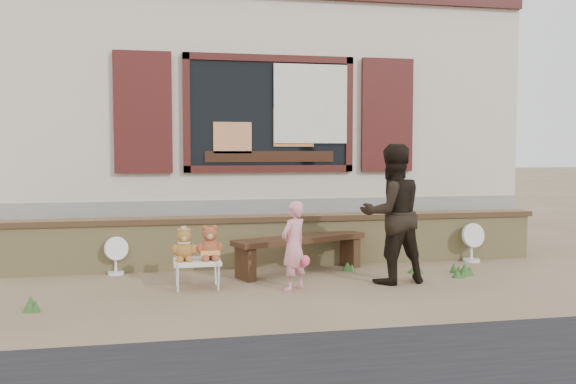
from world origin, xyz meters
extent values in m
plane|color=brown|center=(0.00, 0.00, 0.00)|extent=(80.00, 80.00, 0.00)
cube|color=#AFA48E|center=(0.00, 4.50, 2.40)|extent=(8.00, 5.00, 3.20)
cube|color=gray|center=(0.00, 4.50, 0.40)|extent=(8.04, 5.04, 0.80)
cube|color=black|center=(0.00, 1.97, 2.05)|extent=(2.30, 0.04, 1.50)
cube|color=#3E1512|center=(0.00, 1.95, 2.85)|extent=(2.50, 0.08, 0.10)
cube|color=#3E1512|center=(0.00, 1.95, 1.25)|extent=(2.50, 0.08, 0.10)
cube|color=#3E1512|center=(-1.20, 1.95, 2.05)|extent=(0.10, 0.08, 1.70)
cube|color=#3E1512|center=(1.20, 1.95, 2.05)|extent=(0.10, 0.08, 1.70)
cube|color=#3D1014|center=(-1.80, 1.94, 2.05)|extent=(0.80, 0.07, 1.70)
cube|color=#3D1014|center=(1.80, 1.94, 2.05)|extent=(0.80, 0.07, 1.70)
cube|color=beige|center=(0.60, 1.90, 2.20)|extent=(1.10, 0.02, 1.15)
cube|color=black|center=(0.00, 1.94, 1.43)|extent=(1.90, 0.06, 0.16)
cube|color=tan|center=(-0.55, 1.94, 1.70)|extent=(0.55, 0.06, 0.45)
cube|color=#E08447|center=(0.35, 1.94, 1.85)|extent=(0.60, 0.06, 0.55)
cube|color=tan|center=(0.00, 1.00, 0.30)|extent=(7.00, 0.30, 0.60)
cube|color=brown|center=(0.00, 1.00, 0.63)|extent=(7.10, 0.36, 0.07)
cube|color=#321F11|center=(0.13, 0.47, 0.42)|extent=(1.79, 1.00, 0.07)
cube|color=#321F11|center=(-0.59, 0.19, 0.19)|extent=(0.22, 0.35, 0.38)
cube|color=#321F11|center=(0.85, 0.75, 0.19)|extent=(0.22, 0.35, 0.38)
cube|color=silver|center=(-1.17, -0.14, 0.30)|extent=(0.51, 0.46, 0.04)
cylinder|color=silver|center=(-1.39, -0.34, 0.14)|extent=(0.02, 0.02, 0.28)
cylinder|color=silver|center=(-0.95, -0.34, 0.14)|extent=(0.02, 0.02, 0.28)
cylinder|color=silver|center=(-1.39, 0.06, 0.14)|extent=(0.02, 0.02, 0.28)
cylinder|color=silver|center=(-0.96, 0.06, 0.14)|extent=(0.02, 0.02, 0.28)
imported|color=pink|center=(-0.14, -0.44, 0.49)|extent=(0.42, 0.40, 0.97)
imported|color=black|center=(1.04, -0.29, 0.80)|extent=(0.86, 0.71, 1.59)
cylinder|color=white|center=(-2.12, 0.80, 0.02)|extent=(0.20, 0.20, 0.04)
cylinder|color=white|center=(-2.12, 0.80, 0.14)|extent=(0.03, 0.03, 0.25)
cylinder|color=white|center=(-2.12, 0.80, 0.33)|extent=(0.30, 0.20, 0.29)
cylinder|color=silver|center=(2.58, 0.72, 0.02)|extent=(0.22, 0.22, 0.04)
cylinder|color=silver|center=(2.58, 0.72, 0.16)|extent=(0.04, 0.04, 0.29)
cylinder|color=silver|center=(2.58, 0.72, 0.37)|extent=(0.34, 0.15, 0.33)
cone|color=#2E5823|center=(-2.77, -0.82, 0.08)|extent=(0.14, 0.14, 0.16)
cone|color=#2E5823|center=(2.01, 0.10, 0.06)|extent=(0.10, 0.10, 0.12)
cone|color=#2E5823|center=(0.74, 0.48, 0.05)|extent=(0.14, 0.14, 0.11)
cone|color=#2E5823|center=(1.91, -0.20, 0.05)|extent=(0.14, 0.14, 0.09)
cone|color=#2E5823|center=(1.52, 0.16, 0.05)|extent=(0.18, 0.18, 0.10)
cone|color=#2E5823|center=(2.06, -0.08, 0.07)|extent=(0.18, 0.18, 0.15)
camera|label=1|loc=(-1.49, -6.85, 1.53)|focal=38.00mm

